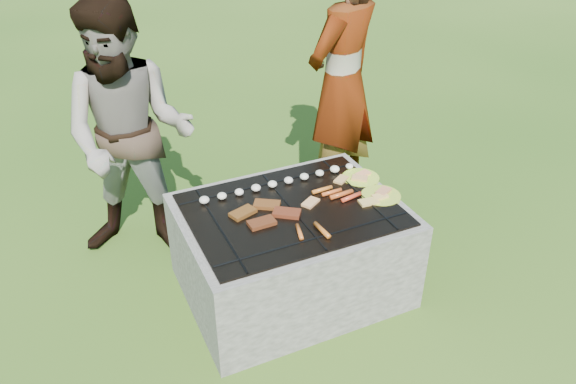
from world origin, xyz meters
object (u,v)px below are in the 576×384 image
fire_pit (291,253)px  plate_far (361,178)px  bystander (130,136)px  plate_near (381,196)px  cook (342,84)px

fire_pit → plate_far: size_ratio=4.38×
plate_far → bystander: (-1.30, 0.68, 0.26)m
plate_near → bystander: 1.62m
plate_near → cook: bearing=75.4°
plate_far → fire_pit: bearing=-165.7°
bystander → cook: bearing=27.4°
plate_far → cook: bearing=70.8°
fire_pit → plate_far: bearing=14.3°
fire_pit → cook: size_ratio=0.68×
fire_pit → plate_near: (0.56, -0.10, 0.33)m
fire_pit → cook: bearing=46.8°
plate_far → bystander: 1.49m
fire_pit → bystander: bystander is taller
bystander → plate_far: bearing=-1.8°
cook → bystander: cook is taller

